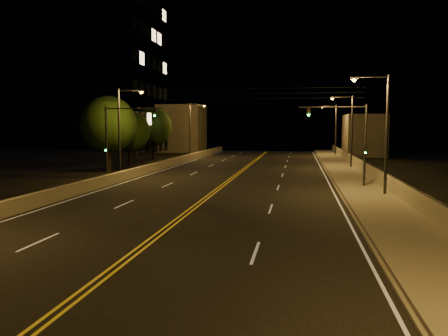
% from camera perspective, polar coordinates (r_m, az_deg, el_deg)
% --- Properties ---
extents(road, '(18.00, 120.00, 0.02)m').
position_cam_1_polar(road, '(26.79, -3.50, -4.84)').
color(road, black).
rests_on(road, ground).
extents(sidewalk, '(3.60, 120.00, 0.30)m').
position_cam_1_polar(sidewalk, '(26.49, 19.97, -4.97)').
color(sidewalk, gray).
rests_on(sidewalk, ground).
extents(curb, '(0.14, 120.00, 0.15)m').
position_cam_1_polar(curb, '(26.23, 15.92, -5.12)').
color(curb, gray).
rests_on(curb, ground).
extents(parapet_wall, '(0.30, 120.00, 1.00)m').
position_cam_1_polar(parapet_wall, '(26.73, 23.50, -3.59)').
color(parapet_wall, '#A29B87').
rests_on(parapet_wall, sidewalk).
extents(jersey_barrier, '(0.45, 120.00, 0.87)m').
position_cam_1_polar(jersey_barrier, '(30.20, -20.90, -3.20)').
color(jersey_barrier, '#A29B87').
rests_on(jersey_barrier, ground).
extents(distant_building_right, '(6.00, 10.00, 6.72)m').
position_cam_1_polar(distant_building_right, '(75.33, 17.78, 4.09)').
color(distant_building_right, slate).
rests_on(distant_building_right, ground).
extents(distant_building_left, '(8.00, 8.00, 8.84)m').
position_cam_1_polar(distant_building_left, '(83.79, -5.52, 5.16)').
color(distant_building_left, slate).
rests_on(distant_building_left, ground).
extents(parapet_rail, '(0.06, 120.00, 0.06)m').
position_cam_1_polar(parapet_rail, '(26.65, 23.54, -2.46)').
color(parapet_rail, black).
rests_on(parapet_rail, parapet_wall).
extents(lane_markings, '(17.32, 116.00, 0.00)m').
position_cam_1_polar(lane_markings, '(26.72, -3.54, -4.84)').
color(lane_markings, silver).
rests_on(lane_markings, road).
extents(streetlight_1, '(2.55, 0.28, 8.20)m').
position_cam_1_polar(streetlight_1, '(30.86, 19.98, 5.12)').
color(streetlight_1, '#2D2D33').
rests_on(streetlight_1, ground).
extents(streetlight_2, '(2.55, 0.28, 8.20)m').
position_cam_1_polar(streetlight_2, '(50.34, 16.03, 5.23)').
color(streetlight_2, '#2D2D33').
rests_on(streetlight_2, ground).
extents(streetlight_3, '(2.55, 0.28, 8.20)m').
position_cam_1_polar(streetlight_3, '(71.94, 14.16, 5.27)').
color(streetlight_3, '#2D2D33').
rests_on(streetlight_3, ground).
extents(streetlight_5, '(2.55, 0.28, 8.20)m').
position_cam_1_polar(streetlight_5, '(41.10, -13.15, 5.30)').
color(streetlight_5, '#2D2D33').
rests_on(streetlight_5, ground).
extents(streetlight_6, '(2.55, 0.28, 8.20)m').
position_cam_1_polar(streetlight_6, '(66.10, -4.22, 5.42)').
color(streetlight_6, '#2D2D33').
rests_on(streetlight_6, ground).
extents(traffic_signal_right, '(5.11, 0.31, 6.46)m').
position_cam_1_polar(traffic_signal_right, '(34.51, 16.41, 4.00)').
color(traffic_signal_right, '#2D2D33').
rests_on(traffic_signal_right, ground).
extents(traffic_signal_left, '(5.11, 0.31, 6.46)m').
position_cam_1_polar(traffic_signal_left, '(37.38, -13.77, 4.16)').
color(traffic_signal_left, '#2D2D33').
rests_on(traffic_signal_left, ground).
extents(overhead_wires, '(22.00, 0.03, 0.83)m').
position_cam_1_polar(overhead_wires, '(35.77, -0.03, 9.63)').
color(overhead_wires, black).
extents(building_tower, '(24.00, 15.00, 31.83)m').
position_cam_1_polar(building_tower, '(66.50, -19.63, 14.26)').
color(building_tower, slate).
rests_on(building_tower, ground).
extents(tree_0, '(5.87, 5.87, 7.96)m').
position_cam_1_polar(tree_0, '(47.15, -14.88, 5.53)').
color(tree_0, black).
rests_on(tree_0, ground).
extents(tree_1, '(4.92, 4.92, 6.67)m').
position_cam_1_polar(tree_1, '(53.86, -12.24, 4.69)').
color(tree_1, black).
rests_on(tree_1, ground).
extents(tree_2, '(5.57, 5.57, 7.54)m').
position_cam_1_polar(tree_2, '(63.68, -9.31, 5.33)').
color(tree_2, black).
rests_on(tree_2, ground).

